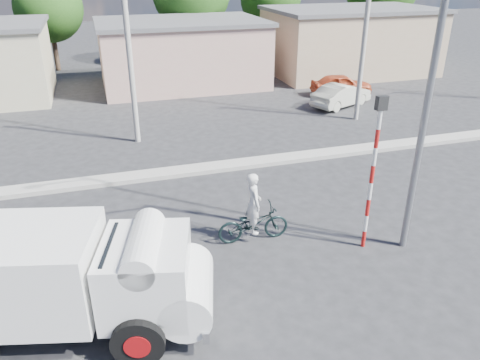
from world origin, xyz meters
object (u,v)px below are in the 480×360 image
object	(u,v)px
car_red	(341,84)
car_cream	(341,95)
cyclist	(253,212)
bicycle	(253,223)
truck	(68,278)
streetlight	(427,71)
traffic_pole	(374,162)

from	to	relation	value
car_red	car_cream	bearing A→B (deg)	158.33
cyclist	car_cream	distance (m)	14.71
bicycle	truck	bearing A→B (deg)	117.37
bicycle	car_red	distance (m)	17.18
cyclist	car_red	size ratio (longest dim) A/B	0.50
cyclist	streetlight	size ratio (longest dim) A/B	0.20
car_cream	streetlight	size ratio (longest dim) A/B	0.42
truck	car_red	size ratio (longest dim) A/B	1.72
bicycle	traffic_pole	bearing A→B (deg)	-110.98
truck	cyclist	bearing A→B (deg)	39.34
car_red	streetlight	distance (m)	17.19
car_cream	car_red	world-z (taller)	car_cream
truck	car_red	xyz separation A→B (m)	(15.11, 16.05, -0.74)
truck	traffic_pole	xyz separation A→B (m)	(7.74, 1.02, 1.24)
cyclist	car_cream	bearing A→B (deg)	-35.63
bicycle	car_cream	distance (m)	14.71
car_cream	traffic_pole	bearing A→B (deg)	130.29
bicycle	cyclist	distance (m)	0.36
cyclist	truck	bearing A→B (deg)	117.37
bicycle	car_red	size ratio (longest dim) A/B	0.57
truck	bicycle	size ratio (longest dim) A/B	3.04
cyclist	car_red	distance (m)	17.19
bicycle	streetlight	size ratio (longest dim) A/B	0.23
truck	cyclist	xyz separation A→B (m)	(4.86, 2.26, -0.45)
car_cream	cyclist	bearing A→B (deg)	118.00
bicycle	car_cream	xyz separation A→B (m)	(9.06, 11.59, 0.08)
traffic_pole	streetlight	bearing A→B (deg)	-17.73
truck	car_red	distance (m)	22.06
bicycle	car_cream	size ratio (longest dim) A/B	0.54
truck	cyclist	world-z (taller)	truck
bicycle	traffic_pole	xyz separation A→B (m)	(2.88, -1.24, 2.05)
bicycle	car_cream	bearing A→B (deg)	-35.63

